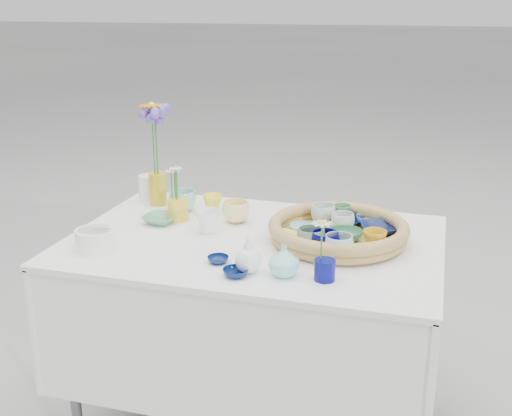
# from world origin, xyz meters

# --- Properties ---
(wicker_tray) EXTENTS (0.47, 0.47, 0.08)m
(wicker_tray) POSITION_xyz_m (0.28, 0.05, 0.80)
(wicker_tray) COLOR olive
(wicker_tray) RESTS_ON display_table
(tray_ceramic_0) EXTENTS (0.14, 0.14, 0.03)m
(tray_ceramic_0) POSITION_xyz_m (0.29, 0.18, 0.80)
(tray_ceramic_0) COLOR #00133E
(tray_ceramic_0) RESTS_ON wicker_tray
(tray_ceramic_1) EXTENTS (0.17, 0.17, 0.03)m
(tray_ceramic_1) POSITION_xyz_m (0.41, 0.13, 0.80)
(tray_ceramic_1) COLOR #0E184B
(tray_ceramic_1) RESTS_ON wicker_tray
(tray_ceramic_2) EXTENTS (0.09, 0.09, 0.07)m
(tray_ceramic_2) POSITION_xyz_m (0.41, -0.05, 0.82)
(tray_ceramic_2) COLOR gold
(tray_ceramic_2) RESTS_ON wicker_tray
(tray_ceramic_3) EXTENTS (0.14, 0.14, 0.04)m
(tray_ceramic_3) POSITION_xyz_m (0.31, 0.02, 0.80)
(tray_ceramic_3) COLOR #397A4F
(tray_ceramic_3) RESTS_ON wicker_tray
(tray_ceramic_4) EXTENTS (0.10, 0.10, 0.07)m
(tray_ceramic_4) POSITION_xyz_m (0.21, -0.09, 0.82)
(tray_ceramic_4) COLOR slate
(tray_ceramic_4) RESTS_ON wicker_tray
(tray_ceramic_5) EXTENTS (0.12, 0.12, 0.03)m
(tray_ceramic_5) POSITION_xyz_m (0.16, 0.06, 0.80)
(tray_ceramic_5) COLOR #83C2A7
(tray_ceramic_5) RESTS_ON wicker_tray
(tray_ceramic_6) EXTENTS (0.11, 0.11, 0.07)m
(tray_ceramic_6) POSITION_xyz_m (0.21, 0.17, 0.82)
(tray_ceramic_6) COLOR silver
(tray_ceramic_6) RESTS_ON wicker_tray
(tray_ceramic_7) EXTENTS (0.10, 0.10, 0.06)m
(tray_ceramic_7) POSITION_xyz_m (0.28, 0.12, 0.81)
(tray_ceramic_7) COLOR silver
(tray_ceramic_7) RESTS_ON wicker_tray
(tray_ceramic_8) EXTENTS (0.12, 0.12, 0.03)m
(tray_ceramic_8) POSITION_xyz_m (0.36, 0.22, 0.80)
(tray_ceramic_8) COLOR #8DD6FA
(tray_ceramic_8) RESTS_ON wicker_tray
(tray_ceramic_9) EXTENTS (0.12, 0.12, 0.07)m
(tray_ceramic_9) POSITION_xyz_m (0.26, -0.11, 0.82)
(tray_ceramic_9) COLOR #06024E
(tray_ceramic_9) RESTS_ON wicker_tray
(tray_ceramic_10) EXTENTS (0.12, 0.12, 0.02)m
(tray_ceramic_10) POSITION_xyz_m (0.11, -0.02, 0.79)
(tray_ceramic_10) COLOR #F3F75F
(tray_ceramic_10) RESTS_ON wicker_tray
(tray_ceramic_11) EXTENTS (0.10, 0.10, 0.07)m
(tray_ceramic_11) POSITION_xyz_m (0.31, -0.13, 0.82)
(tray_ceramic_11) COLOR #A5D1C7
(tray_ceramic_11) RESTS_ON wicker_tray
(tray_ceramic_12) EXTENTS (0.09, 0.09, 0.06)m
(tray_ceramic_12) POSITION_xyz_m (0.27, 0.22, 0.81)
(tray_ceramic_12) COLOR #42854E
(tray_ceramic_12) RESTS_ON wicker_tray
(loose_ceramic_0) EXTENTS (0.10, 0.10, 0.07)m
(loose_ceramic_0) POSITION_xyz_m (-0.24, 0.23, 0.80)
(loose_ceramic_0) COLOR #FFFA34
(loose_ceramic_0) RESTS_ON display_table
(loose_ceramic_1) EXTENTS (0.13, 0.13, 0.08)m
(loose_ceramic_1) POSITION_xyz_m (-0.11, 0.15, 0.80)
(loose_ceramic_1) COLOR #FFE594
(loose_ceramic_1) RESTS_ON display_table
(loose_ceramic_2) EXTENTS (0.14, 0.14, 0.03)m
(loose_ceramic_2) POSITION_xyz_m (-0.38, 0.06, 0.78)
(loose_ceramic_2) COLOR #589967
(loose_ceramic_2) RESTS_ON display_table
(loose_ceramic_3) EXTENTS (0.09, 0.09, 0.08)m
(loose_ceramic_3) POSITION_xyz_m (-0.18, 0.02, 0.81)
(loose_ceramic_3) COLOR white
(loose_ceramic_3) RESTS_ON display_table
(loose_ceramic_4) EXTENTS (0.08, 0.08, 0.02)m
(loose_ceramic_4) POSITION_xyz_m (-0.05, -0.23, 0.78)
(loose_ceramic_4) COLOR navy
(loose_ceramic_4) RESTS_ON display_table
(loose_ceramic_5) EXTENTS (0.13, 0.13, 0.08)m
(loose_ceramic_5) POSITION_xyz_m (-0.35, 0.21, 0.81)
(loose_ceramic_5) COLOR #8BD3CC
(loose_ceramic_5) RESTS_ON display_table
(loose_ceramic_6) EXTENTS (0.09, 0.09, 0.02)m
(loose_ceramic_6) POSITION_xyz_m (0.04, -0.32, 0.78)
(loose_ceramic_6) COLOR #091A50
(loose_ceramic_6) RESTS_ON display_table
(fluted_bowl) EXTENTS (0.17, 0.17, 0.07)m
(fluted_bowl) POSITION_xyz_m (-0.47, -0.24, 0.80)
(fluted_bowl) COLOR white
(fluted_bowl) RESTS_ON display_table
(bud_vase_paleblue) EXTENTS (0.09, 0.09, 0.12)m
(bud_vase_paleblue) POSITION_xyz_m (0.06, -0.28, 0.83)
(bud_vase_paleblue) COLOR white
(bud_vase_paleblue) RESTS_ON display_table
(bud_vase_seafoam) EXTENTS (0.09, 0.09, 0.10)m
(bud_vase_seafoam) POSITION_xyz_m (0.17, -0.27, 0.81)
(bud_vase_seafoam) COLOR #8CE4D9
(bud_vase_seafoam) RESTS_ON display_table
(bud_vase_cobalt) EXTENTS (0.08, 0.08, 0.06)m
(bud_vase_cobalt) POSITION_xyz_m (0.29, -0.27, 0.80)
(bud_vase_cobalt) COLOR #060864
(bud_vase_cobalt) RESTS_ON display_table
(single_daisy) EXTENTS (0.09, 0.09, 0.13)m
(single_daisy) POSITION_xyz_m (0.28, -0.26, 0.88)
(single_daisy) COLOR white
(single_daisy) RESTS_ON bud_vase_cobalt
(tall_vase_yellow) EXTENTS (0.09, 0.09, 0.13)m
(tall_vase_yellow) POSITION_xyz_m (-0.48, 0.26, 0.83)
(tall_vase_yellow) COLOR gold
(tall_vase_yellow) RESTS_ON display_table
(gerbera) EXTENTS (0.12, 0.12, 0.29)m
(gerbera) POSITION_xyz_m (-0.48, 0.25, 1.03)
(gerbera) COLOR orange
(gerbera) RESTS_ON tall_vase_yellow
(hydrangea) EXTENTS (0.10, 0.10, 0.31)m
(hydrangea) POSITION_xyz_m (-0.47, 0.25, 1.01)
(hydrangea) COLOR purple
(hydrangea) RESTS_ON tall_vase_yellow
(white_pitcher) EXTENTS (0.11, 0.09, 0.10)m
(white_pitcher) POSITION_xyz_m (-0.55, 0.32, 0.82)
(white_pitcher) COLOR white
(white_pitcher) RESTS_ON display_table
(daisy_cup) EXTENTS (0.10, 0.10, 0.08)m
(daisy_cup) POSITION_xyz_m (-0.33, 0.11, 0.81)
(daisy_cup) COLOR yellow
(daisy_cup) RESTS_ON display_table
(daisy_posy) EXTENTS (0.08, 0.08, 0.14)m
(daisy_posy) POSITION_xyz_m (-0.34, 0.12, 0.92)
(daisy_posy) COLOR white
(daisy_posy) RESTS_ON daisy_cup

